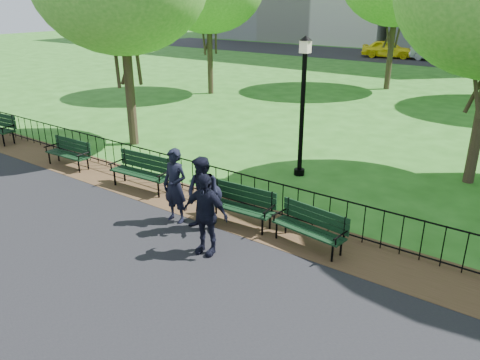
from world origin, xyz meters
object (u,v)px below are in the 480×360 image
Objects in this scene: park_bench_main at (229,198)px; park_bench_right_a at (311,223)px; park_bench_left_b at (70,150)px; person_left at (175,186)px; taxi at (388,49)px; sedan_silver at (437,53)px; lamppost at (303,103)px; park_bench_left_a at (143,168)px; person_right at (205,214)px; person_mid at (203,195)px.

park_bench_main is 2.09m from park_bench_right_a.
park_bench_left_b is 5.36m from person_left.
taxi is at bearing 100.12° from park_bench_main.
sedan_silver is at bearing 93.32° from park_bench_main.
person_left is 0.43× the size of sedan_silver.
sedan_silver is at bearing 97.26° from lamppost.
taxi reaches higher than park_bench_left_a.
sedan_silver is at bearing 87.58° from park_bench_left_a.
park_bench_main is at bearing 31.53° from person_left.
park_bench_left_a is at bearing 176.96° from taxi.
park_bench_right_a is 33.41m from sedan_silver.
park_bench_right_a is (5.22, -0.15, -0.07)m from park_bench_left_a.
person_right is (0.48, -1.41, 0.27)m from park_bench_main.
person_left is at bearing -27.83° from park_bench_left_a.
park_bench_right_a is at bearing 34.86° from person_right.
person_mid reaches higher than sedan_silver.
person_mid is at bearing -178.38° from taxi.
park_bench_main reaches higher than park_bench_left_b.
person_left is at bearing -179.76° from taxi.
lamppost reaches higher than sedan_silver.
person_mid is 1.00× the size of person_right.
taxi is at bearing 104.88° from lamppost.
park_bench_main is 3.14m from park_bench_left_a.
sedan_silver is at bearing 107.28° from park_bench_right_a.
park_bench_main is 1.04× the size of park_bench_right_a.
park_bench_main is at bearing -8.37° from park_bench_left_a.
park_bench_right_a is (8.38, -0.07, -0.00)m from park_bench_left_b.
person_mid is at bearing -106.90° from park_bench_main.
person_left is 0.85m from person_mid.
person_right is at bearing -49.98° from person_mid.
park_bench_right_a is at bearing -174.39° from taxi.
person_left is at bearing -11.54° from park_bench_left_b.
park_bench_main is at bearing 100.57° from person_right.
park_bench_right_a is at bearing -57.65° from lamppost.
lamppost reaches higher than park_bench_left_a.
sedan_silver is (-0.78, 32.72, 0.09)m from park_bench_left_a.
person_mid is (0.02, -4.39, -1.29)m from lamppost.
person_right is (-1.61, -1.51, 0.35)m from park_bench_right_a.
park_bench_left_b is 6.19m from person_mid.
person_mid is at bearing -89.79° from lamppost.
person_right is 0.42× the size of sedan_silver.
park_bench_left_b is 6.96m from person_right.
person_right is 0.40× the size of taxi.
lamppost is at bearing 129.28° from park_bench_right_a.
person_left reaches higher than park_bench_right_a.
park_bench_right_a is at bearing -165.34° from sedan_silver.
person_left reaches higher than person_mid.
park_bench_main is 0.41× the size of taxi.
park_bench_main reaches higher than park_bench_right_a.
park_bench_left_a is at bearing 146.98° from person_right.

